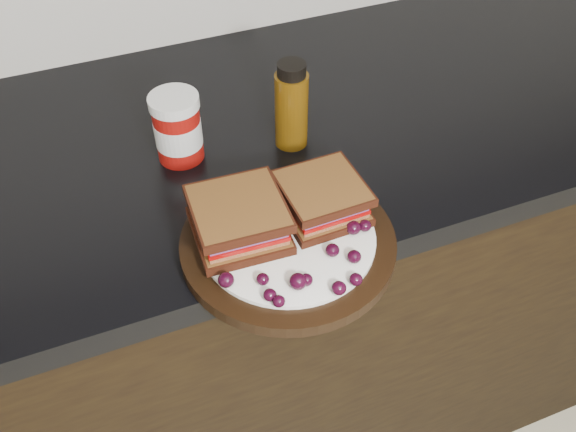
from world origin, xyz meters
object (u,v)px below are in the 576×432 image
at_px(plate, 288,244).
at_px(sandwich_left, 239,219).
at_px(oil_bottle, 291,105).
at_px(condiment_jar, 178,128).

relative_size(plate, sandwich_left, 2.43).
distance_m(sandwich_left, oil_bottle, 0.23).
bearing_deg(condiment_jar, plate, -71.11).
xyz_separation_m(condiment_jar, oil_bottle, (0.17, -0.03, 0.02)).
relative_size(condiment_jar, oil_bottle, 0.77).
relative_size(plate, condiment_jar, 2.62).
distance_m(plate, condiment_jar, 0.25).
bearing_deg(sandwich_left, oil_bottle, 54.11).
bearing_deg(condiment_jar, sandwich_left, -83.42).
bearing_deg(sandwich_left, condiment_jar, 99.42).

